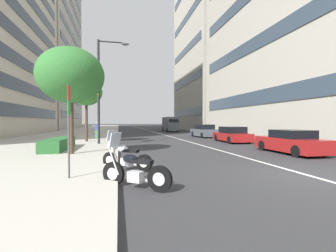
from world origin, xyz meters
The scene contains 17 objects.
ground_plane centered at (0.00, 0.00, 0.00)m, with size 400.00×400.00×0.00m, color #303033.
sidewalk_right_plaza centered at (30.00, 11.57, 0.07)m, with size 160.00×10.69×0.15m, color #B2ADA3.
lane_centre_stripe centered at (35.00, 0.00, 0.00)m, with size 110.00×0.16×0.01m, color silver.
motorcycle_second_in_row centered at (-0.08, 5.78, 0.45)m, with size 1.36×1.77×1.49m.
motorcycle_by_sign_pole centered at (2.43, 5.94, 0.43)m, with size 1.40×1.79×1.47m.
car_far_down_avenue centered at (4.93, -3.41, 0.62)m, with size 4.39×1.89×1.34m.
car_mid_block_traffic centered at (12.21, -3.63, 0.64)m, with size 4.46×2.07×1.37m.
car_following_behind centered at (18.91, -3.63, 0.69)m, with size 4.43×2.01×1.49m.
delivery_van_ahead centered at (34.56, -3.13, 1.42)m, with size 6.21×2.16×2.66m.
parking_sign_by_curb centered at (0.83, 7.61, 1.86)m, with size 0.32×0.06×2.73m.
street_lamp_with_banners centered at (11.53, 7.29, 4.81)m, with size 1.26×2.36×7.77m.
clipped_hedge_bed centered at (8.48, 9.71, 0.48)m, with size 4.39×1.10×0.66m, color #28602D.
street_tree_mid_sidewalk centered at (6.24, 8.56, 4.16)m, with size 3.32×3.32×5.43m.
street_tree_near_plaza_corner centered at (13.86, 8.81, 4.25)m, with size 2.61×2.61×5.23m.
pedestrian_on_plaza centered at (16.97, 8.23, 0.97)m, with size 0.33×0.44×1.63m.
office_tower_near_left centered at (41.55, -15.58, 23.62)m, with size 21.32×14.80×47.24m.
office_tower_far_right_block centered at (58.21, 25.46, 21.85)m, with size 29.74×15.21×43.70m.
Camera 1 is at (-6.23, 6.20, 1.79)m, focal length 24.33 mm.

